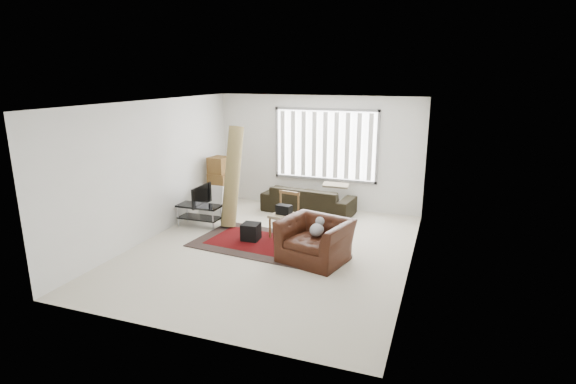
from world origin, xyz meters
The scene contains 11 objects.
room centered at (0.03, 0.51, 1.76)m, with size 6.00×6.02×2.71m.
persian_rug centered at (-0.36, 0.24, 0.01)m, with size 2.55×1.83×0.02m.
tv_stand centered at (-1.95, 0.72, 0.34)m, with size 0.94×0.42×0.47m.
tv centered at (-1.95, 0.72, 0.69)m, with size 0.76×0.10×0.44m, color black.
subwoofer centered at (-0.55, 0.29, 0.18)m, with size 0.33×0.33×0.33m, color black.
moving_boxes centered at (-2.10, 1.96, 0.60)m, with size 0.58×0.55×1.28m.
white_flatpack centered at (-2.00, 1.32, 0.37)m, with size 0.59×0.09×0.75m, color silver.
rolled_rug centered at (-1.31, 1.06, 1.07)m, with size 0.32×0.32×2.12m, color olive.
sofa centered at (-0.05, 2.45, 0.41)m, with size 2.14×0.93×0.82m, color black.
side_chair centered at (0.00, 0.71, 0.50)m, with size 0.56×0.56×0.90m.
armchair centered at (0.90, -0.20, 0.42)m, with size 1.35×1.24×0.84m.
Camera 1 is at (2.96, -7.26, 3.18)m, focal length 28.00 mm.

